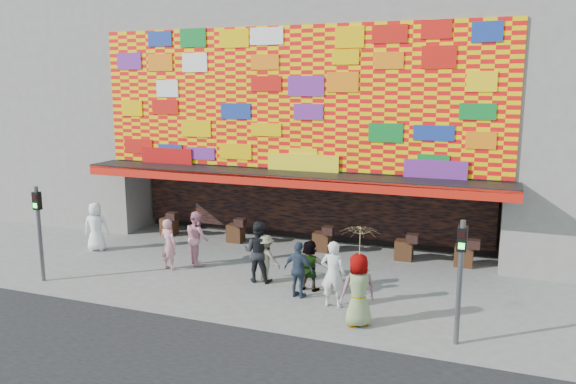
{
  "coord_description": "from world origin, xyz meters",
  "views": [
    {
      "loc": [
        6.81,
        -14.45,
        6.01
      ],
      "look_at": [
        0.65,
        2.0,
        2.65
      ],
      "focal_mm": 35.0,
      "sensor_mm": 36.0,
      "label": 1
    }
  ],
  "objects_px": {
    "ped_d": "(266,258)",
    "ped_g": "(358,290)",
    "signal_left": "(39,223)",
    "ped_b": "(169,244)",
    "ped_c": "(258,252)",
    "ped_a": "(96,227)",
    "ped_h": "(333,274)",
    "parasol": "(360,244)",
    "ped_i": "(197,238)",
    "ped_e": "(299,270)",
    "ped_f": "(310,265)",
    "signal_right": "(460,268)"
  },
  "relations": [
    {
      "from": "ped_h",
      "to": "ped_i",
      "type": "relative_size",
      "value": 1.02
    },
    {
      "from": "ped_c",
      "to": "parasol",
      "type": "distance_m",
      "value": 4.41
    },
    {
      "from": "ped_a",
      "to": "ped_h",
      "type": "distance_m",
      "value": 9.87
    },
    {
      "from": "ped_a",
      "to": "ped_e",
      "type": "bearing_deg",
      "value": 145.46
    },
    {
      "from": "signal_left",
      "to": "ped_g",
      "type": "xyz_separation_m",
      "value": [
        9.98,
        0.2,
        -0.92
      ]
    },
    {
      "from": "ped_d",
      "to": "ped_e",
      "type": "xyz_separation_m",
      "value": [
        1.39,
        -0.86,
        0.07
      ]
    },
    {
      "from": "ped_e",
      "to": "ped_f",
      "type": "bearing_deg",
      "value": -87.17
    },
    {
      "from": "signal_right",
      "to": "ped_c",
      "type": "relative_size",
      "value": 1.57
    },
    {
      "from": "signal_right",
      "to": "ped_g",
      "type": "bearing_deg",
      "value": 175.26
    },
    {
      "from": "ped_h",
      "to": "parasol",
      "type": "xyz_separation_m",
      "value": [
        0.94,
        -0.96,
        1.22
      ]
    },
    {
      "from": "signal_left",
      "to": "ped_b",
      "type": "xyz_separation_m",
      "value": [
        3.08,
        2.34,
        -1.01
      ]
    },
    {
      "from": "signal_left",
      "to": "ped_h",
      "type": "distance_m",
      "value": 9.16
    },
    {
      "from": "ped_g",
      "to": "ped_d",
      "type": "bearing_deg",
      "value": -65.88
    },
    {
      "from": "ped_c",
      "to": "parasol",
      "type": "relative_size",
      "value": 1.03
    },
    {
      "from": "ped_d",
      "to": "ped_h",
      "type": "height_order",
      "value": "ped_h"
    },
    {
      "from": "ped_i",
      "to": "ped_f",
      "type": "bearing_deg",
      "value": -152.01
    },
    {
      "from": "signal_left",
      "to": "ped_g",
      "type": "height_order",
      "value": "signal_left"
    },
    {
      "from": "ped_d",
      "to": "ped_i",
      "type": "bearing_deg",
      "value": -7.23
    },
    {
      "from": "ped_f",
      "to": "ped_i",
      "type": "relative_size",
      "value": 0.83
    },
    {
      "from": "ped_a",
      "to": "ped_h",
      "type": "bearing_deg",
      "value": 144.9
    },
    {
      "from": "ped_h",
      "to": "ped_e",
      "type": "bearing_deg",
      "value": -21.06
    },
    {
      "from": "signal_left",
      "to": "ped_b",
      "type": "height_order",
      "value": "signal_left"
    },
    {
      "from": "ped_a",
      "to": "ped_c",
      "type": "relative_size",
      "value": 0.95
    },
    {
      "from": "ped_b",
      "to": "ped_e",
      "type": "distance_m",
      "value": 4.93
    },
    {
      "from": "ped_d",
      "to": "ped_g",
      "type": "distance_m",
      "value": 4.06
    },
    {
      "from": "signal_left",
      "to": "ped_f",
      "type": "bearing_deg",
      "value": 15.07
    },
    {
      "from": "ped_b",
      "to": "ped_g",
      "type": "height_order",
      "value": "ped_g"
    },
    {
      "from": "ped_b",
      "to": "ped_e",
      "type": "xyz_separation_m",
      "value": [
        4.86,
        -0.85,
        -0.04
      ]
    },
    {
      "from": "signal_right",
      "to": "ped_a",
      "type": "relative_size",
      "value": 1.67
    },
    {
      "from": "ped_e",
      "to": "ped_i",
      "type": "xyz_separation_m",
      "value": [
        -4.26,
        1.68,
        0.1
      ]
    },
    {
      "from": "ped_d",
      "to": "ped_e",
      "type": "distance_m",
      "value": 1.64
    },
    {
      "from": "signal_left",
      "to": "ped_a",
      "type": "relative_size",
      "value": 1.67
    },
    {
      "from": "signal_right",
      "to": "ped_g",
      "type": "distance_m",
      "value": 2.6
    },
    {
      "from": "ped_d",
      "to": "ped_i",
      "type": "height_order",
      "value": "ped_i"
    },
    {
      "from": "ped_b",
      "to": "ped_f",
      "type": "distance_m",
      "value": 4.96
    },
    {
      "from": "ped_d",
      "to": "ped_f",
      "type": "distance_m",
      "value": 1.5
    },
    {
      "from": "signal_left",
      "to": "ped_h",
      "type": "height_order",
      "value": "signal_left"
    },
    {
      "from": "ped_c",
      "to": "ped_i",
      "type": "relative_size",
      "value": 1.04
    },
    {
      "from": "ped_c",
      "to": "ped_g",
      "type": "distance_m",
      "value": 4.25
    },
    {
      "from": "ped_d",
      "to": "ped_g",
      "type": "height_order",
      "value": "ped_g"
    },
    {
      "from": "ped_d",
      "to": "ped_a",
      "type": "bearing_deg",
      "value": 1.43
    },
    {
      "from": "ped_h",
      "to": "ped_d",
      "type": "bearing_deg",
      "value": -29.93
    },
    {
      "from": "signal_left",
      "to": "ped_e",
      "type": "bearing_deg",
      "value": 10.66
    },
    {
      "from": "ped_c",
      "to": "ped_d",
      "type": "relative_size",
      "value": 1.27
    },
    {
      "from": "signal_right",
      "to": "ped_h",
      "type": "xyz_separation_m",
      "value": [
        -3.36,
        1.17,
        -0.93
      ]
    },
    {
      "from": "ped_b",
      "to": "parasol",
      "type": "xyz_separation_m",
      "value": [
        6.9,
        -2.14,
        1.3
      ]
    },
    {
      "from": "signal_right",
      "to": "ped_h",
      "type": "bearing_deg",
      "value": 160.88
    },
    {
      "from": "ped_f",
      "to": "ped_i",
      "type": "bearing_deg",
      "value": -8.1
    },
    {
      "from": "ped_a",
      "to": "ped_d",
      "type": "xyz_separation_m",
      "value": [
        7.14,
        -0.92,
        -0.15
      ]
    },
    {
      "from": "signal_left",
      "to": "ped_b",
      "type": "bearing_deg",
      "value": 37.29
    }
  ]
}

